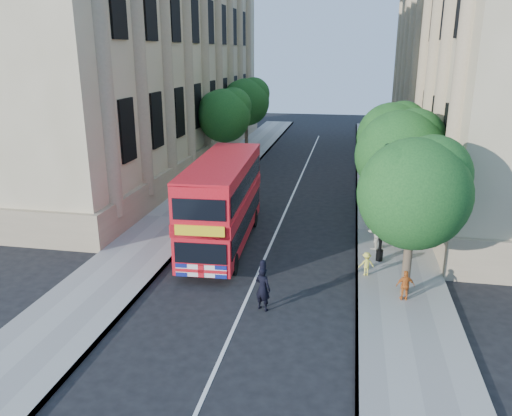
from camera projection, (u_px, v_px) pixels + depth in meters
The scene contains 17 objects.
ground at pixel (237, 321), 17.09m from camera, with size 120.00×120.00×0.00m, color black.
pavement_right at pixel (391, 232), 25.41m from camera, with size 3.50×80.00×0.12m, color gray.
pavement_left at pixel (176, 218), 27.48m from camera, with size 3.50×80.00×0.12m, color gray.
building_right at pixel (508, 49), 34.38m from camera, with size 12.00×38.00×18.00m, color tan.
building_left at pixel (134, 49), 39.36m from camera, with size 12.00×38.00×18.00m, color tan.
tree_right_near at pixel (416, 188), 17.61m from camera, with size 4.00×4.00×6.08m.
tree_right_mid at pixel (402, 151), 23.17m from camera, with size 4.20×4.20×6.37m.
tree_right_far at pixel (393, 133), 28.83m from camera, with size 4.00×4.00×6.15m.
tree_left_far at pixel (225, 113), 37.47m from camera, with size 4.00×4.00×6.30m.
tree_left_back at pixel (247, 99), 44.89m from camera, with size 4.20×4.20×6.65m.
lamp_post at pixel (383, 208), 21.06m from camera, with size 0.32×0.32×5.16m.
double_decker_bus at pixel (223, 201), 23.07m from camera, with size 2.82×8.94×4.07m.
box_van at pixel (234, 195), 27.55m from camera, with size 1.92×4.56×2.60m.
police_constable at pixel (263, 288), 17.65m from camera, with size 0.61×0.40×1.66m, color black.
woman_pedestrian at pixel (376, 231), 22.84m from camera, with size 0.83×0.65×1.72m, color silver.
child_a at pixel (405, 285), 18.17m from camera, with size 0.67×0.28×1.15m, color #CF6824.
child_b at pixel (366, 264), 20.23m from camera, with size 0.64×0.37×0.99m, color #E4DA4D.
Camera 1 is at (3.51, -14.74, 8.85)m, focal length 35.00 mm.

